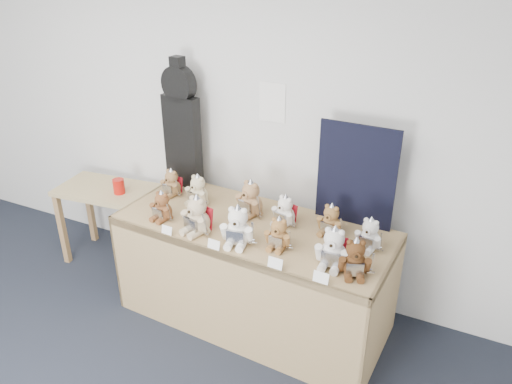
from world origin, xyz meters
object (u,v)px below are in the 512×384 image
at_px(side_table, 109,201).
at_px(teddy_front_far_left, 162,207).
at_px(teddy_front_right, 279,234).
at_px(teddy_back_left, 198,191).
at_px(teddy_back_right, 331,221).
at_px(teddy_back_centre_right, 285,212).
at_px(teddy_back_far_left, 172,184).
at_px(teddy_front_end, 355,259).
at_px(display_table, 248,251).
at_px(guitar_case, 182,125).
at_px(teddy_back_centre_left, 250,200).
at_px(teddy_back_end, 369,235).
at_px(teddy_front_left, 197,216).
at_px(red_cup, 119,186).
at_px(teddy_front_far_right, 333,249).
at_px(teddy_front_centre, 238,227).

xyz_separation_m(side_table, teddy_front_far_left, (0.87, -0.38, 0.33)).
distance_m(teddy_front_right, teddy_back_left, 0.86).
distance_m(teddy_front_right, teddy_back_right, 0.40).
xyz_separation_m(teddy_front_far_left, teddy_back_centre_right, (0.83, 0.32, 0.00)).
distance_m(teddy_back_centre_right, teddy_back_far_left, 1.00).
distance_m(teddy_front_end, teddy_back_far_left, 1.66).
bearing_deg(teddy_front_far_left, display_table, 18.93).
bearing_deg(guitar_case, teddy_back_centre_left, -10.28).
height_order(side_table, teddy_back_end, teddy_back_end).
height_order(teddy_front_left, teddy_back_centre_right, teddy_front_left).
distance_m(display_table, teddy_back_centre_right, 0.39).
bearing_deg(red_cup, teddy_back_far_left, 0.28).
distance_m(teddy_back_right, teddy_back_end, 0.30).
xyz_separation_m(teddy_front_left, teddy_front_far_right, (0.97, 0.02, -0.00)).
height_order(guitar_case, teddy_back_end, guitar_case).
distance_m(teddy_back_centre_left, teddy_back_centre_right, 0.29).
distance_m(display_table, teddy_front_end, 0.88).
xyz_separation_m(teddy_front_far_right, teddy_front_end, (0.15, -0.03, -0.01)).
distance_m(side_table, teddy_front_right, 1.85).
bearing_deg(teddy_back_far_left, guitar_case, 101.25).
height_order(teddy_front_far_left, teddy_back_centre_right, teddy_back_centre_right).
height_order(guitar_case, teddy_front_right, guitar_case).
distance_m(side_table, teddy_back_right, 2.07).
distance_m(side_table, teddy_front_centre, 1.63).
xyz_separation_m(side_table, teddy_front_centre, (1.53, -0.44, 0.36)).
height_order(teddy_back_left, teddy_back_centre_left, teddy_back_centre_left).
bearing_deg(side_table, red_cup, -15.78).
relative_size(teddy_back_left, teddy_back_far_left, 1.09).
height_order(display_table, teddy_front_right, teddy_front_right).
bearing_deg(teddy_front_left, teddy_back_far_left, 155.78).
xyz_separation_m(side_table, teddy_back_right, (2.04, -0.05, 0.33)).
xyz_separation_m(display_table, teddy_front_end, (0.81, -0.18, 0.29)).
xyz_separation_m(red_cup, teddy_back_far_left, (0.55, 0.00, 0.14)).
xyz_separation_m(guitar_case, red_cup, (-0.54, -0.21, -0.56)).
relative_size(teddy_front_centre, teddy_front_right, 1.25).
relative_size(display_table, teddy_front_right, 8.22).
bearing_deg(guitar_case, teddy_back_centre_right, -6.67).
bearing_deg(teddy_front_far_left, teddy_back_far_left, 122.14).
distance_m(red_cup, teddy_front_far_left, 0.81).
bearing_deg(teddy_back_right, display_table, -149.45).
bearing_deg(display_table, guitar_case, 154.26).
height_order(teddy_front_far_left, teddy_back_end, teddy_back_end).
bearing_deg(teddy_back_centre_right, teddy_front_far_right, -18.04).
distance_m(side_table, teddy_back_centre_right, 1.74).
distance_m(teddy_back_right, teddy_back_far_left, 1.33).
bearing_deg(teddy_back_far_left, teddy_front_far_right, -5.48).
bearing_deg(teddy_back_left, side_table, -174.30).
bearing_deg(teddy_back_right, teddy_front_end, -45.34).
height_order(display_table, teddy_back_right, teddy_back_right).
distance_m(side_table, teddy_back_end, 2.35).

